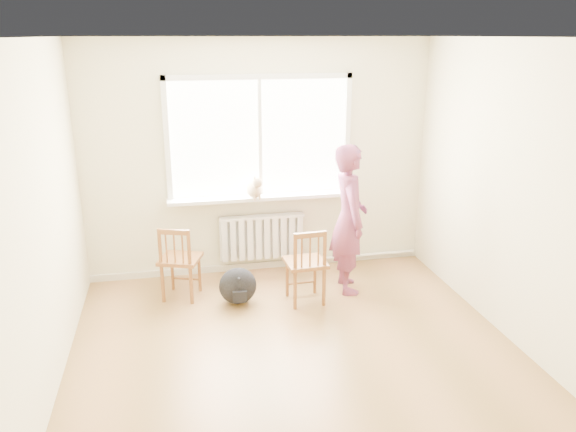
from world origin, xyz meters
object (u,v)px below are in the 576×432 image
chair_right (307,266)px  cat (255,188)px  person (349,219)px  backpack (238,286)px  chair_left (179,262)px

chair_right → cat: 1.13m
person → cat: (-0.94, 0.58, 0.25)m
person → backpack: size_ratio=4.13×
chair_left → person: 1.88m
chair_left → cat: cat is taller
chair_right → cat: bearing=-66.7°
backpack → person: bearing=5.3°
chair_right → backpack: 0.76m
person → chair_right: bearing=119.3°
cat → chair_left: bearing=-160.7°
chair_left → chair_right: 1.36m
chair_right → person: size_ratio=0.51×
chair_left → backpack: size_ratio=2.08×
chair_left → cat: size_ratio=1.90×
chair_left → chair_right: size_ratio=0.99×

